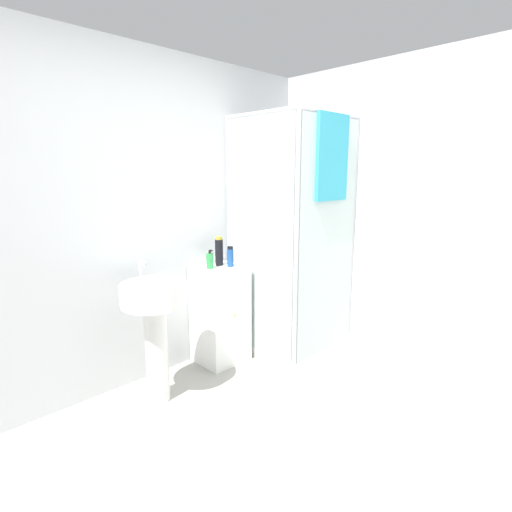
% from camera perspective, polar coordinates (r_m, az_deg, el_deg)
% --- Properties ---
extents(ground_plane, '(12.00, 12.00, 0.00)m').
position_cam_1_polar(ground_plane, '(2.40, 8.34, -30.44)').
color(ground_plane, '#9E9B93').
extents(wall_back, '(6.40, 0.06, 2.50)m').
position_cam_1_polar(wall_back, '(3.11, -16.77, 4.74)').
color(wall_back, silver).
rests_on(wall_back, ground_plane).
extents(wall_right, '(0.06, 6.40, 2.50)m').
position_cam_1_polar(wall_right, '(3.33, 27.02, 4.38)').
color(wall_right, silver).
rests_on(wall_right, ground_plane).
extents(shower_enclosure, '(0.82, 0.85, 2.08)m').
position_cam_1_polar(shower_enclosure, '(3.59, 5.27, -4.09)').
color(shower_enclosure, white).
rests_on(shower_enclosure, ground_plane).
extents(vanity_cabinet, '(0.40, 0.38, 0.84)m').
position_cam_1_polar(vanity_cabinet, '(3.46, -5.13, -8.30)').
color(vanity_cabinet, white).
rests_on(vanity_cabinet, ground_plane).
extents(sink, '(0.45, 0.45, 1.00)m').
position_cam_1_polar(sink, '(2.87, -14.26, -8.27)').
color(sink, white).
rests_on(sink, ground_plane).
extents(soap_dispenser, '(0.06, 0.06, 0.16)m').
position_cam_1_polar(soap_dispenser, '(3.28, -6.60, -0.66)').
color(soap_dispenser, green).
rests_on(soap_dispenser, vanity_cabinet).
extents(shampoo_bottle_tall_black, '(0.07, 0.07, 0.24)m').
position_cam_1_polar(shampoo_bottle_tall_black, '(3.38, -5.29, 0.66)').
color(shampoo_bottle_tall_black, black).
rests_on(shampoo_bottle_tall_black, vanity_cabinet).
extents(shampoo_bottle_blue, '(0.05, 0.05, 0.17)m').
position_cam_1_polar(shampoo_bottle_blue, '(3.33, -3.70, -0.11)').
color(shampoo_bottle_blue, '#1E4C93').
rests_on(shampoo_bottle_blue, vanity_cabinet).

